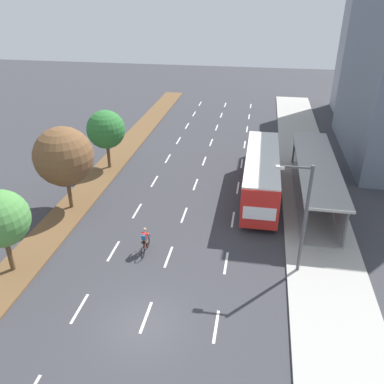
{
  "coord_description": "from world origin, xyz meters",
  "views": [
    {
      "loc": [
        4.75,
        -13.4,
        14.6
      ],
      "look_at": [
        0.34,
        11.95,
        1.2
      ],
      "focal_mm": 37.15,
      "sensor_mm": 36.0,
      "label": 1
    }
  ],
  "objects_px": {
    "bus_shelter": "(319,177)",
    "cyclist": "(145,242)",
    "bus": "(261,172)",
    "median_tree_nearest": "(0,219)",
    "median_tree_third": "(106,130)",
    "median_tree_second": "(64,156)",
    "streetlight": "(302,213)"
  },
  "relations": [
    {
      "from": "bus_shelter",
      "to": "cyclist",
      "type": "bearing_deg",
      "value": -141.28
    },
    {
      "from": "bus",
      "to": "median_tree_nearest",
      "type": "relative_size",
      "value": 2.27
    },
    {
      "from": "median_tree_nearest",
      "to": "median_tree_third",
      "type": "distance_m",
      "value": 14.8
    },
    {
      "from": "bus",
      "to": "median_tree_nearest",
      "type": "bearing_deg",
      "value": -139.51
    },
    {
      "from": "bus",
      "to": "median_tree_nearest",
      "type": "xyz_separation_m",
      "value": [
        -13.75,
        -11.74,
        1.43
      ]
    },
    {
      "from": "median_tree_nearest",
      "to": "median_tree_second",
      "type": "relative_size",
      "value": 0.82
    },
    {
      "from": "bus_shelter",
      "to": "median_tree_second",
      "type": "bearing_deg",
      "value": -165.95
    },
    {
      "from": "median_tree_second",
      "to": "streetlight",
      "type": "bearing_deg",
      "value": -16.49
    },
    {
      "from": "bus",
      "to": "streetlight",
      "type": "bearing_deg",
      "value": -76.48
    },
    {
      "from": "median_tree_nearest",
      "to": "median_tree_second",
      "type": "height_order",
      "value": "median_tree_second"
    },
    {
      "from": "median_tree_nearest",
      "to": "median_tree_third",
      "type": "height_order",
      "value": "median_tree_third"
    },
    {
      "from": "bus",
      "to": "median_tree_second",
      "type": "height_order",
      "value": "median_tree_second"
    },
    {
      "from": "bus_shelter",
      "to": "cyclist",
      "type": "xyz_separation_m",
      "value": [
        -11.03,
        -8.84,
        -1.07
      ]
    },
    {
      "from": "cyclist",
      "to": "bus",
      "type": "bearing_deg",
      "value": 52.23
    },
    {
      "from": "bus",
      "to": "median_tree_third",
      "type": "distance_m",
      "value": 13.83
    },
    {
      "from": "cyclist",
      "to": "median_tree_third",
      "type": "relative_size",
      "value": 0.35
    },
    {
      "from": "bus_shelter",
      "to": "median_tree_third",
      "type": "relative_size",
      "value": 2.7
    },
    {
      "from": "median_tree_second",
      "to": "streetlight",
      "type": "distance_m",
      "value": 16.46
    },
    {
      "from": "cyclist",
      "to": "median_tree_second",
      "type": "xyz_separation_m",
      "value": [
        -6.86,
        4.37,
        3.32
      ]
    },
    {
      "from": "median_tree_nearest",
      "to": "median_tree_third",
      "type": "xyz_separation_m",
      "value": [
        0.35,
        14.79,
        0.11
      ]
    },
    {
      "from": "bus",
      "to": "streetlight",
      "type": "relative_size",
      "value": 1.74
    },
    {
      "from": "bus_shelter",
      "to": "bus",
      "type": "height_order",
      "value": "bus"
    },
    {
      "from": "streetlight",
      "to": "bus",
      "type": "bearing_deg",
      "value": 103.52
    },
    {
      "from": "median_tree_nearest",
      "to": "streetlight",
      "type": "relative_size",
      "value": 0.76
    },
    {
      "from": "cyclist",
      "to": "median_tree_nearest",
      "type": "xyz_separation_m",
      "value": [
        -7.01,
        -3.03,
        2.71
      ]
    },
    {
      "from": "median_tree_nearest",
      "to": "streetlight",
      "type": "distance_m",
      "value": 16.16
    },
    {
      "from": "cyclist",
      "to": "bus_shelter",
      "type": "bearing_deg",
      "value": 38.72
    },
    {
      "from": "bus",
      "to": "median_tree_third",
      "type": "height_order",
      "value": "median_tree_third"
    },
    {
      "from": "median_tree_third",
      "to": "median_tree_second",
      "type": "bearing_deg",
      "value": -91.62
    },
    {
      "from": "bus_shelter",
      "to": "streetlight",
      "type": "xyz_separation_m",
      "value": [
        -2.11,
        -9.15,
        2.02
      ]
    },
    {
      "from": "streetlight",
      "to": "median_tree_second",
      "type": "bearing_deg",
      "value": 163.51
    },
    {
      "from": "median_tree_third",
      "to": "median_tree_nearest",
      "type": "bearing_deg",
      "value": -91.37
    }
  ]
}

